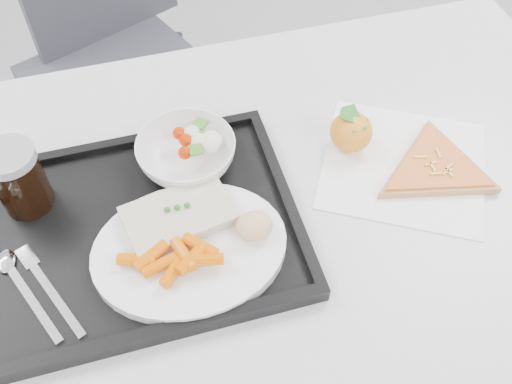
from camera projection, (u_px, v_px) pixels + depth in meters
table at (271, 229)px, 0.91m from camera, size 1.20×0.80×0.75m
chair at (112, 34)px, 1.46m from camera, size 0.55×0.56×0.93m
tray at (141, 230)px, 0.82m from camera, size 0.45×0.35×0.03m
dinner_plate at (190, 249)px, 0.78m from camera, size 0.27×0.27×0.02m
fish_fillet at (179, 215)px, 0.80m from camera, size 0.16×0.12×0.03m
bread_roll at (254, 226)px, 0.78m from camera, size 0.07×0.06×0.03m
salad_bowl at (187, 153)px, 0.87m from camera, size 0.15×0.15×0.05m
cola_glass at (18, 178)px, 0.80m from camera, size 0.08×0.08×0.11m
cutlery at (29, 282)px, 0.76m from camera, size 0.12×0.16×0.01m
napkin at (403, 165)px, 0.91m from camera, size 0.34×0.33×0.00m
tangerine at (351, 132)px, 0.91m from camera, size 0.09×0.09×0.07m
pizza_slice at (435, 168)px, 0.89m from camera, size 0.27×0.27×0.02m
carrot_pile at (175, 259)px, 0.75m from camera, size 0.14×0.07×0.03m
salad_contents at (200, 140)px, 0.88m from camera, size 0.07×0.08×0.02m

